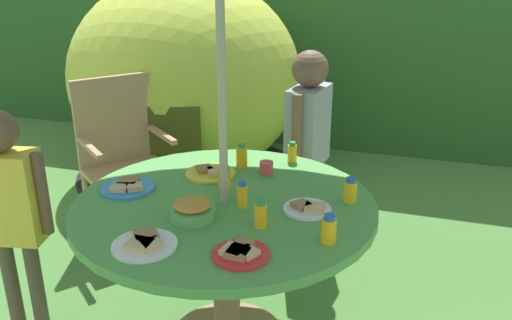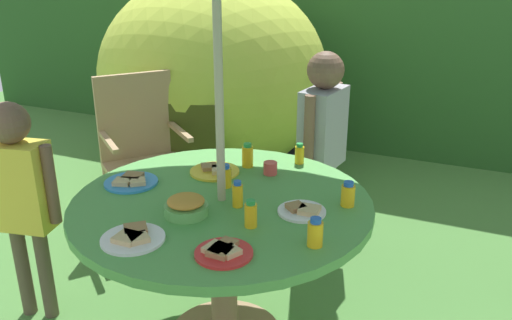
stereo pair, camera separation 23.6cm
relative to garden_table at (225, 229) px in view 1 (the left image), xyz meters
name	(u,v)px [view 1 (the left image)]	position (x,y,z in m)	size (l,w,h in m)	color
hedge_backdrop	(342,37)	(0.00, 3.18, 0.40)	(9.00, 0.70, 2.02)	#285623
garden_table	(225,229)	(0.00, 0.00, 0.00)	(1.30, 1.30, 0.75)	#93704C
wooden_chair	(122,151)	(-1.01, 0.83, -0.03)	(0.65, 0.66, 1.03)	tan
dome_tent	(185,79)	(-1.05, 1.92, 0.19)	(2.26, 2.26, 1.62)	#B2C63F
child_in_grey_shirt	(308,127)	(0.15, 1.01, 0.18)	(0.22, 0.42, 1.24)	brown
child_in_yellow_shirt	(8,197)	(-0.96, -0.20, 0.11)	(0.38, 0.22, 1.13)	brown
snack_bowl	(192,209)	(-0.07, -0.18, 0.18)	(0.18, 0.18, 0.08)	#66B259
plate_mid_left	(308,208)	(0.36, 0.02, 0.15)	(0.20, 0.20, 0.03)	white
plate_near_right	(211,172)	(-0.17, 0.26, 0.15)	(0.24, 0.24, 0.03)	yellow
plate_far_left	(127,187)	(-0.46, -0.01, 0.15)	(0.25, 0.25, 0.03)	#338CD8
plate_mid_right	(240,253)	(0.21, -0.40, 0.15)	(0.21, 0.21, 0.03)	red
plate_back_edge	(145,244)	(-0.14, -0.44, 0.15)	(0.24, 0.24, 0.03)	white
juice_bottle_near_left	(261,214)	(0.21, -0.17, 0.19)	(0.05, 0.05, 0.11)	yellow
juice_bottle_far_right	(242,156)	(-0.06, 0.40, 0.20)	(0.06, 0.06, 0.12)	yellow
juice_bottle_center_front	(329,229)	(0.49, -0.21, 0.19)	(0.06, 0.06, 0.11)	yellow
juice_bottle_center_back	(242,195)	(0.09, -0.03, 0.19)	(0.05, 0.05, 0.12)	yellow
juice_bottle_front_edge	(225,178)	(-0.05, 0.13, 0.19)	(0.06, 0.06, 0.11)	yellow
juice_bottle_spot_a	(350,190)	(0.51, 0.16, 0.19)	(0.06, 0.06, 0.11)	yellow
juice_bottle_spot_b	(292,153)	(0.17, 0.54, 0.19)	(0.05, 0.05, 0.11)	yellow
cup_near	(266,168)	(0.08, 0.35, 0.17)	(0.07, 0.07, 0.06)	#E04C47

